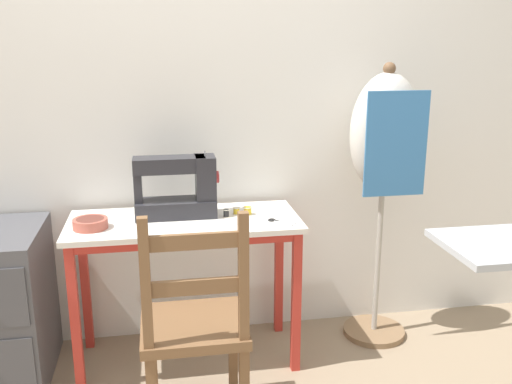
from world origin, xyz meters
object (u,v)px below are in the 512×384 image
(thread_spool_near_machine, at_px, (226,213))
(wooden_chair, at_px, (195,328))
(fabric_bowl, at_px, (90,223))
(dress_form, at_px, (385,146))
(sewing_machine, at_px, (180,189))
(thread_spool_mid_table, at_px, (236,211))
(thread_spool_far_edge, at_px, (248,211))
(scissors, at_px, (277,221))

(thread_spool_near_machine, height_order, wooden_chair, wooden_chair)
(fabric_bowl, relative_size, dress_form, 0.11)
(sewing_machine, bearing_deg, fabric_bowl, -164.25)
(wooden_chair, distance_m, dress_form, 1.28)
(thread_spool_mid_table, relative_size, wooden_chair, 0.04)
(sewing_machine, distance_m, fabric_bowl, 0.43)
(dress_form, bearing_deg, thread_spool_far_edge, -176.64)
(sewing_machine, distance_m, thread_spool_far_edge, 0.33)
(thread_spool_near_machine, height_order, thread_spool_mid_table, thread_spool_near_machine)
(wooden_chair, bearing_deg, fabric_bowl, 130.62)
(sewing_machine, bearing_deg, dress_form, 0.46)
(scissors, xyz_separation_m, thread_spool_near_machine, (-0.22, 0.11, 0.02))
(thread_spool_near_machine, xyz_separation_m, wooden_chair, (-0.19, -0.54, -0.28))
(fabric_bowl, relative_size, thread_spool_far_edge, 3.36)
(thread_spool_mid_table, bearing_deg, thread_spool_near_machine, -146.49)
(scissors, distance_m, thread_spool_far_edge, 0.17)
(sewing_machine, distance_m, dress_form, 1.01)
(thread_spool_far_edge, xyz_separation_m, wooden_chair, (-0.29, -0.56, -0.28))
(scissors, bearing_deg, sewing_machine, 159.49)
(scissors, height_order, dress_form, dress_form)
(sewing_machine, distance_m, thread_spool_mid_table, 0.29)
(scissors, bearing_deg, thread_spool_mid_table, 139.42)
(thread_spool_far_edge, bearing_deg, thread_spool_near_machine, -169.31)
(thread_spool_far_edge, bearing_deg, wooden_chair, -117.70)
(wooden_chair, bearing_deg, thread_spool_mid_table, 67.10)
(thread_spool_near_machine, relative_size, dress_form, 0.03)
(thread_spool_near_machine, xyz_separation_m, dress_form, (0.79, 0.06, 0.28))
(fabric_bowl, distance_m, wooden_chair, 0.70)
(fabric_bowl, bearing_deg, sewing_machine, 15.75)
(wooden_chair, bearing_deg, thread_spool_far_edge, 62.30)
(sewing_machine, relative_size, thread_spool_near_machine, 10.42)
(scissors, distance_m, thread_spool_mid_table, 0.22)
(wooden_chair, bearing_deg, sewing_machine, 91.55)
(scissors, relative_size, thread_spool_far_edge, 2.61)
(thread_spool_far_edge, bearing_deg, fabric_bowl, -173.55)
(sewing_machine, xyz_separation_m, thread_spool_near_machine, (0.21, -0.05, -0.11))
(thread_spool_mid_table, distance_m, wooden_chair, 0.69)
(scissors, height_order, thread_spool_mid_table, thread_spool_mid_table)
(thread_spool_far_edge, height_order, dress_form, dress_form)
(thread_spool_near_machine, bearing_deg, thread_spool_mid_table, 33.51)
(thread_spool_mid_table, bearing_deg, sewing_machine, 176.33)
(sewing_machine, height_order, fabric_bowl, sewing_machine)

